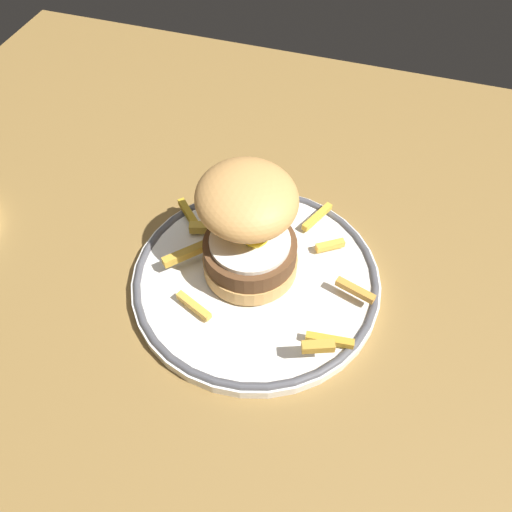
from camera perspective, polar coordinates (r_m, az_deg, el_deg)
ground_plane at (r=56.24cm, az=3.84°, el=-5.75°), size 115.49×90.99×4.00cm
dinner_plate at (r=54.88cm, az=-0.00°, el=-2.46°), size 25.71×25.71×1.60cm
burger at (r=51.25cm, az=-0.81°, el=3.30°), size 14.31×14.29×11.10cm
fries_pile at (r=54.77cm, az=0.17°, el=0.01°), size 23.76×21.21×2.71cm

